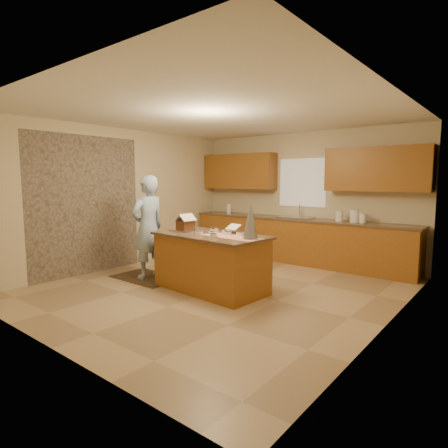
{
  "coord_description": "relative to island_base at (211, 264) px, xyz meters",
  "views": [
    {
      "loc": [
        3.65,
        -4.47,
        1.72
      ],
      "look_at": [
        -0.1,
        0.2,
        1.0
      ],
      "focal_mm": 29.89,
      "sensor_mm": 36.0,
      "label": 1
    }
  ],
  "objects": [
    {
      "name": "faucet",
      "position": [
        0.05,
        2.82,
        0.64
      ],
      "size": [
        0.03,
        0.03,
        0.28
      ],
      "primitive_type": "cylinder",
      "color": "silver",
      "rests_on": "back_counter_top"
    },
    {
      "name": "candy_bowls",
      "position": [
        0.1,
        0.07,
        0.49
      ],
      "size": [
        0.72,
        0.58,
        0.05
      ],
      "color": "white",
      "rests_on": "island_top"
    },
    {
      "name": "stone_accent",
      "position": [
        -2.43,
        -0.61,
        0.83
      ],
      "size": [
        0.0,
        2.5,
        2.5
      ],
      "primitive_type": "plane",
      "rotation": [
        1.57,
        0.0,
        1.57
      ],
      "color": "gray",
      "rests_on": "wall_left"
    },
    {
      "name": "island_top",
      "position": [
        0.0,
        -0.0,
        0.44
      ],
      "size": [
        1.87,
        1.07,
        0.04
      ],
      "primitive_type": "cube",
      "rotation": [
        0.0,
        0.0,
        -0.07
      ],
      "color": "brown",
      "rests_on": "island_base"
    },
    {
      "name": "gingerbread_house",
      "position": [
        -0.53,
        -0.01,
        0.59
      ],
      "size": [
        0.28,
        0.29,
        0.27
      ],
      "color": "brown",
      "rests_on": "baking_tray"
    },
    {
      "name": "back_counter_top",
      "position": [
        0.05,
        2.64,
        0.48
      ],
      "size": [
        4.85,
        0.63,
        0.04
      ],
      "primitive_type": "cube",
      "color": "brown",
      "rests_on": "back_counter_base"
    },
    {
      "name": "upper_cabinet_right",
      "position": [
        1.6,
        2.76,
        1.48
      ],
      "size": [
        1.85,
        0.35,
        0.8
      ],
      "primitive_type": "cube",
      "color": "#905D1E",
      "rests_on": "wall_back"
    },
    {
      "name": "wall_back",
      "position": [
        0.05,
        2.94,
        0.93
      ],
      "size": [
        5.5,
        5.5,
        0.0
      ],
      "primitive_type": "plane",
      "color": "beige",
      "rests_on": "floor"
    },
    {
      "name": "canister_b",
      "position": [
        1.28,
        2.64,
        0.62
      ],
      "size": [
        0.16,
        0.16,
        0.23
      ],
      "primitive_type": "cylinder",
      "color": "white",
      "rests_on": "back_counter_top"
    },
    {
      "name": "wall_front",
      "position": [
        0.05,
        -2.56,
        0.93
      ],
      "size": [
        5.5,
        5.5,
        0.0
      ],
      "primitive_type": "plane",
      "color": "beige",
      "rests_on": "floor"
    },
    {
      "name": "floor",
      "position": [
        0.05,
        0.19,
        -0.42
      ],
      "size": [
        5.5,
        5.5,
        0.0
      ],
      "primitive_type": "plane",
      "color": "tan",
      "rests_on": "ground"
    },
    {
      "name": "ceiling",
      "position": [
        0.05,
        0.19,
        2.28
      ],
      "size": [
        5.5,
        5.5,
        0.0
      ],
      "primitive_type": "plane",
      "color": "silver",
      "rests_on": "floor"
    },
    {
      "name": "boy",
      "position": [
        -1.3,
        -0.14,
        0.48
      ],
      "size": [
        0.46,
        0.67,
        1.77
      ],
      "primitive_type": "imported",
      "rotation": [
        0.0,
        0.0,
        -1.62
      ],
      "color": "#99B4DA",
      "rests_on": "rug"
    },
    {
      "name": "table_runner",
      "position": [
        0.43,
        -0.03,
        0.46
      ],
      "size": [
        0.98,
        0.42,
        0.01
      ],
      "primitive_type": "cube",
      "rotation": [
        0.0,
        0.0,
        -0.07
      ],
      "color": "red",
      "rests_on": "island_top"
    },
    {
      "name": "wall_left",
      "position": [
        -2.45,
        0.19,
        0.93
      ],
      "size": [
        5.5,
        5.5,
        0.0
      ],
      "primitive_type": "plane",
      "color": "beige",
      "rests_on": "floor"
    },
    {
      "name": "cookbook",
      "position": [
        0.17,
        0.35,
        0.55
      ],
      "size": [
        0.22,
        0.18,
        0.09
      ],
      "primitive_type": "cube",
      "rotation": [
        -1.13,
        0.0,
        -0.07
      ],
      "color": "white",
      "rests_on": "island_top"
    },
    {
      "name": "sink",
      "position": [
        0.05,
        2.64,
        0.47
      ],
      "size": [
        0.7,
        0.45,
        0.12
      ],
      "primitive_type": "cube",
      "color": "silver",
      "rests_on": "back_counter_top"
    },
    {
      "name": "island_base",
      "position": [
        0.0,
        0.0,
        0.0
      ],
      "size": [
        1.79,
        0.99,
        0.84
      ],
      "primitive_type": "cube",
      "rotation": [
        0.0,
        0.0,
        -0.07
      ],
      "color": "#9B5820",
      "rests_on": "floor"
    },
    {
      "name": "canister_c",
      "position": [
        1.43,
        2.64,
        0.59
      ],
      "size": [
        0.13,
        0.13,
        0.18
      ],
      "primitive_type": "cylinder",
      "color": "white",
      "rests_on": "back_counter_top"
    },
    {
      "name": "wall_right",
      "position": [
        2.55,
        0.19,
        0.93
      ],
      "size": [
        5.5,
        5.5,
        0.0
      ],
      "primitive_type": "plane",
      "color": "beige",
      "rests_on": "floor"
    },
    {
      "name": "canister_a",
      "position": [
        0.99,
        2.64,
        0.6
      ],
      "size": [
        0.14,
        0.14,
        0.2
      ],
      "primitive_type": "cylinder",
      "color": "white",
      "rests_on": "back_counter_top"
    },
    {
      "name": "back_counter_base",
      "position": [
        0.05,
        2.64,
        0.02
      ],
      "size": [
        4.8,
        0.6,
        0.88
      ],
      "primitive_type": "cube",
      "color": "#9B5820",
      "rests_on": "floor"
    },
    {
      "name": "upper_cabinet_left",
      "position": [
        -1.5,
        2.76,
        1.48
      ],
      "size": [
        1.85,
        0.35,
        0.8
      ],
      "primitive_type": "cube",
      "color": "#905D1E",
      "rests_on": "wall_back"
    },
    {
      "name": "tinsel_tree",
      "position": [
        0.75,
        -0.01,
        0.72
      ],
      "size": [
        0.23,
        0.23,
        0.53
      ],
      "primitive_type": "cone",
      "rotation": [
        0.0,
        0.0,
        -0.07
      ],
      "color": "silver",
      "rests_on": "island_top"
    },
    {
      "name": "rug",
      "position": [
        -1.35,
        -0.14,
        -0.42
      ],
      "size": [
        1.2,
        0.79,
        0.01
      ],
      "primitive_type": "cube",
      "color": "black",
      "rests_on": "floor"
    },
    {
      "name": "baking_tray",
      "position": [
        -0.53,
        -0.01,
        0.47
      ],
      "size": [
        0.46,
        0.36,
        0.02
      ],
      "primitive_type": "cube",
      "rotation": [
        0.0,
        0.0,
        -0.07
      ],
      "color": "silver",
      "rests_on": "island_top"
    },
    {
      "name": "window_curtain",
      "position": [
        0.05,
        2.91,
        1.23
      ],
      "size": [
        1.05,
        0.03,
        1.0
      ],
      "primitive_type": "cube",
      "color": "white",
      "rests_on": "wall_back"
    },
    {
      "name": "paper_towel",
      "position": [
        -1.71,
        2.64,
        0.61
      ],
      "size": [
        0.1,
        0.1,
        0.22
      ],
      "primitive_type": "cylinder",
      "color": "white",
      "rests_on": "back_counter_top"
    }
  ]
}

